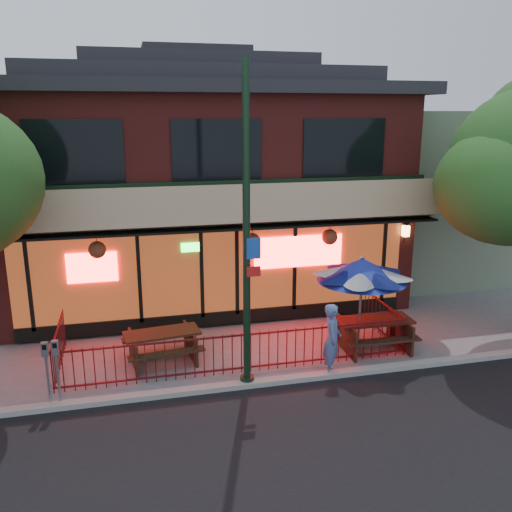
{
  "coord_description": "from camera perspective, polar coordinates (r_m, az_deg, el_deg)",
  "views": [
    {
      "loc": [
        -2.39,
        -11.23,
        5.95
      ],
      "look_at": [
        0.78,
        2.0,
        2.34
      ],
      "focal_mm": 38.0,
      "sensor_mm": 36.0,
      "label": 1
    }
  ],
  "objects": [
    {
      "name": "parking_meter_near",
      "position": [
        12.01,
        -20.25,
        -10.45
      ],
      "size": [
        0.14,
        0.12,
        1.48
      ],
      "color": "gray",
      "rests_on": "ground"
    },
    {
      "name": "patio_umbrella",
      "position": [
        13.69,
        11.09,
        -1.42
      ],
      "size": [
        2.23,
        2.23,
        2.55
      ],
      "color": "gray",
      "rests_on": "ground"
    },
    {
      "name": "street_light",
      "position": [
        11.43,
        -0.99,
        0.68
      ],
      "size": [
        0.43,
        0.32,
        7.0
      ],
      "color": "black",
      "rests_on": "ground"
    },
    {
      "name": "picnic_table_left",
      "position": [
        13.62,
        -9.84,
        -8.9
      ],
      "size": [
        1.97,
        1.6,
        0.78
      ],
      "color": "#372514",
      "rests_on": "ground"
    },
    {
      "name": "pedestrian",
      "position": [
        12.8,
        8.03,
        -8.7
      ],
      "size": [
        0.61,
        0.74,
        1.73
      ],
      "primitive_type": "imported",
      "rotation": [
        0.0,
        0.0,
        1.22
      ],
      "color": "#4D649B",
      "rests_on": "ground"
    },
    {
      "name": "ground",
      "position": [
        12.93,
        -1.33,
        -12.54
      ],
      "size": [
        80.0,
        80.0,
        0.0
      ],
      "primitive_type": "plane",
      "color": "gray",
      "rests_on": "ground"
    },
    {
      "name": "parking_meter_far",
      "position": [
        12.05,
        -21.21,
        -10.53
      ],
      "size": [
        0.14,
        0.12,
        1.46
      ],
      "color": "gray",
      "rests_on": "ground"
    },
    {
      "name": "patio_fence",
      "position": [
        13.1,
        -1.82,
        -9.1
      ],
      "size": [
        8.44,
        2.62,
        1.0
      ],
      "color": "#511114",
      "rests_on": "ground"
    },
    {
      "name": "neighbor_building",
      "position": [
        22.29,
        17.52,
        6.57
      ],
      "size": [
        6.0,
        7.0,
        6.0
      ],
      "primitive_type": "cube",
      "color": "slate",
      "rests_on": "ground"
    },
    {
      "name": "restaurant_building",
      "position": [
        18.58,
        -6.1,
        9.14
      ],
      "size": [
        12.96,
        9.49,
        8.05
      ],
      "color": "maroon",
      "rests_on": "ground"
    },
    {
      "name": "curb",
      "position": [
        12.47,
        -0.84,
        -13.33
      ],
      "size": [
        80.0,
        0.25,
        0.12
      ],
      "primitive_type": "cube",
      "color": "#999993",
      "rests_on": "ground"
    },
    {
      "name": "picnic_table_right",
      "position": [
        14.4,
        12.31,
        -7.56
      ],
      "size": [
        1.97,
        1.53,
        0.82
      ],
      "color": "#3A1E14",
      "rests_on": "ground"
    }
  ]
}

